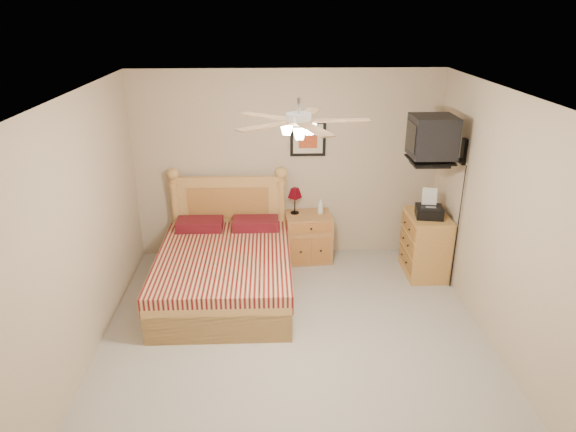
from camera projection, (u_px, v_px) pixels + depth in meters
name	position (u px, v px, depth m)	size (l,w,h in m)	color
floor	(296.00, 350.00, 5.15)	(4.50, 4.50, 0.00)	#A09B91
ceiling	(297.00, 99.00, 4.20)	(4.00, 4.50, 0.04)	white
wall_back	(287.00, 166.00, 6.76)	(4.00, 0.04, 2.50)	tan
wall_front	(321.00, 423.00, 2.60)	(4.00, 0.04, 2.50)	tan
wall_left	(74.00, 241.00, 4.60)	(0.04, 4.50, 2.50)	tan
wall_right	(512.00, 234.00, 4.75)	(0.04, 4.50, 2.50)	tan
bed	(223.00, 246.00, 5.92)	(1.51, 1.98, 1.28)	#C78B45
nightstand	(308.00, 237.00, 6.89)	(0.60, 0.45, 0.65)	#AA6B3F
table_lamp	(295.00, 201.00, 6.74)	(0.19, 0.19, 0.35)	#52020D
lotion_bottle	(321.00, 206.00, 6.76)	(0.08, 0.08, 0.22)	silver
framed_picture	(308.00, 139.00, 6.61)	(0.46, 0.04, 0.46)	black
dresser	(425.00, 244.00, 6.50)	(0.47, 0.68, 0.81)	olive
fax_machine	(430.00, 204.00, 6.23)	(0.32, 0.34, 0.34)	black
magazine_lower	(421.00, 207.00, 6.58)	(0.19, 0.25, 0.02)	#C0B299
magazine_upper	(423.00, 205.00, 6.57)	(0.20, 0.27, 0.02)	gray
wall_tv	(445.00, 140.00, 5.77)	(0.56, 0.46, 0.58)	black
ceiling_fan	(299.00, 121.00, 4.07)	(1.14, 1.14, 0.28)	silver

